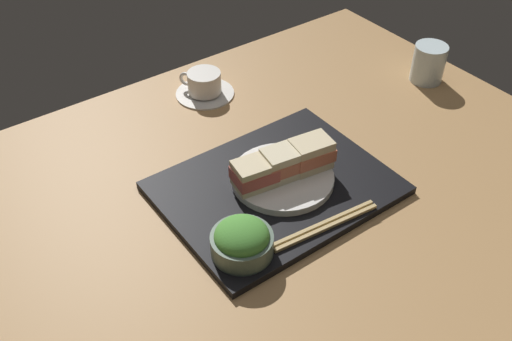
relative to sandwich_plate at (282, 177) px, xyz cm
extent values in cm
cube|color=tan|center=(-6.08, 0.90, -3.78)|extent=(140.00, 100.00, 3.00)
cube|color=black|center=(-1.87, -0.28, -1.50)|extent=(42.97, 33.21, 1.56)
cylinder|color=silver|center=(0.00, 0.00, 0.00)|extent=(20.06, 20.06, 1.44)
cube|color=beige|center=(-6.00, 1.05, 1.41)|extent=(8.38, 6.60, 1.38)
cube|color=#B74C42|center=(-6.00, 1.05, 3.40)|extent=(8.71, 6.95, 2.60)
cube|color=beige|center=(-6.00, 1.05, 5.39)|extent=(8.38, 6.60, 1.38)
cube|color=beige|center=(0.00, 0.00, 1.56)|extent=(8.38, 6.60, 1.67)
cube|color=#CC6B4C|center=(0.00, 0.00, 3.67)|extent=(8.85, 6.93, 2.56)
cube|color=beige|center=(0.00, 0.00, 5.79)|extent=(8.38, 6.60, 1.67)
cube|color=beige|center=(6.00, -1.05, 1.59)|extent=(8.38, 6.60, 1.74)
cube|color=#CC6B4C|center=(6.00, -1.05, 3.79)|extent=(8.95, 7.00, 2.66)
cube|color=beige|center=(6.00, -1.05, 5.99)|extent=(8.38, 6.60, 1.74)
cylinder|color=#4C6051|center=(-16.95, -10.48, 1.19)|extent=(10.81, 10.81, 3.82)
ellipsoid|color=#4C9338|center=(-16.95, -10.48, 3.09)|extent=(9.43, 9.43, 5.19)
cube|color=tan|center=(-1.65, -14.97, -0.37)|extent=(21.92, 2.93, 0.70)
cube|color=tan|center=(-1.53, -13.83, -0.37)|extent=(21.92, 2.93, 0.70)
cylinder|color=silver|center=(5.31, 36.67, -1.88)|extent=(13.93, 13.93, 0.80)
cylinder|color=silver|center=(5.31, 36.67, 1.04)|extent=(7.94, 7.94, 5.04)
cylinder|color=#382111|center=(5.31, 36.67, 3.16)|extent=(7.31, 7.31, 0.40)
torus|color=silver|center=(2.67, 40.40, 1.04)|extent=(2.74, 3.42, 3.62)
cylinder|color=silver|center=(52.70, 10.07, 2.36)|extent=(7.88, 7.88, 9.29)
camera|label=1|loc=(-54.89, -66.54, 75.78)|focal=41.49mm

